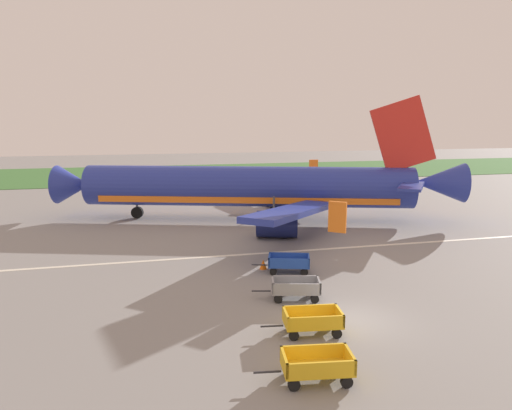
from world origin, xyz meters
The scene contains 9 objects.
ground_plane centered at (0.00, 0.00, 0.00)m, with size 220.00×220.00×0.00m, color gray.
grass_strip centered at (0.00, 63.16, 0.03)m, with size 220.00×28.00×0.06m, color #3D7033.
apron_stripe centered at (0.00, 11.92, 0.01)m, with size 120.00×0.36×0.01m, color silver.
airplane centered at (1.02, 22.86, 3.05)m, with size 36.83×29.92×11.34m.
baggage_cart_nearest centered at (-3.63, -4.57, 0.60)m, with size 3.62×1.72×1.07m.
baggage_cart_second_in_row centered at (-2.45, -0.91, 0.60)m, with size 3.62×1.71×1.07m.
baggage_cart_third_in_row centered at (-1.89, 3.16, 0.60)m, with size 3.62×1.96×1.07m.
baggage_cart_fourth_in_row centered at (-0.91, 7.46, 0.60)m, with size 3.61×2.09×1.07m.
traffic_cone_near_plane centered at (-2.26, 8.49, 0.31)m, with size 0.46×0.46×0.61m, color orange.
Camera 1 is at (-9.48, -19.49, 9.34)m, focal length 33.61 mm.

